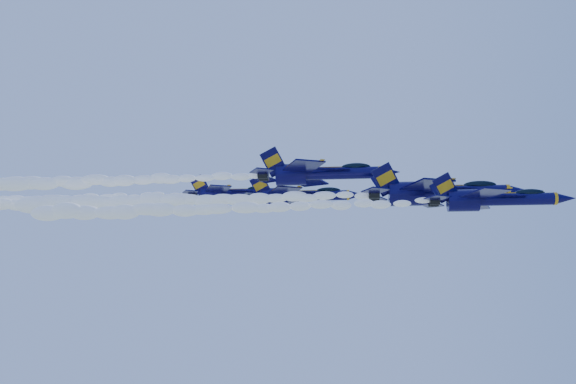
# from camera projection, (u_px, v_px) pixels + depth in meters

# --- Properties ---
(jet_lead) EXTENTS (15.93, 13.06, 5.92)m
(jet_lead) POSITION_uv_depth(u_px,v_px,m) (492.00, 199.00, 71.11)
(jet_lead) COLOR #090639
(smoke_trail_jet_lead) EXTENTS (45.81, 2.03, 1.83)m
(smoke_trail_jet_lead) POSITION_uv_depth(u_px,v_px,m) (228.00, 208.00, 73.70)
(smoke_trail_jet_lead) COLOR white
(jet_second) EXTENTS (20.09, 16.48, 7.46)m
(jet_second) POSITION_uv_depth(u_px,v_px,m) (438.00, 192.00, 80.64)
(jet_second) COLOR #090639
(smoke_trail_jet_second) EXTENTS (45.81, 2.56, 2.30)m
(smoke_trail_jet_second) POSITION_uv_depth(u_px,v_px,m) (192.00, 200.00, 83.38)
(smoke_trail_jet_second) COLOR white
(jet_third) EXTENTS (19.41, 15.92, 7.21)m
(jet_third) POSITION_uv_depth(u_px,v_px,m) (319.00, 173.00, 87.90)
(jet_third) COLOR #090639
(smoke_trail_jet_third) EXTENTS (45.81, 2.47, 2.23)m
(smoke_trail_jet_third) POSITION_uv_depth(u_px,v_px,m) (99.00, 181.00, 90.62)
(smoke_trail_jet_third) COLOR white
(jet_fourth) EXTENTS (17.67, 14.50, 6.57)m
(jet_fourth) POSITION_uv_depth(u_px,v_px,m) (299.00, 196.00, 97.27)
(jet_fourth) COLOR #090639
(smoke_trail_jet_fourth) EXTENTS (45.81, 2.25, 2.03)m
(smoke_trail_jet_fourth) POSITION_uv_depth(u_px,v_px,m) (104.00, 202.00, 99.93)
(smoke_trail_jet_fourth) COLOR white
(jet_fifth) EXTENTS (16.46, 13.51, 6.12)m
(jet_fifth) POSITION_uv_depth(u_px,v_px,m) (232.00, 193.00, 105.97)
(jet_fifth) COLOR #090639
(smoke_trail_jet_fifth) EXTENTS (45.81, 2.10, 1.89)m
(smoke_trail_jet_fifth) POSITION_uv_depth(u_px,v_px,m) (58.00, 199.00, 108.58)
(smoke_trail_jet_fifth) COLOR white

